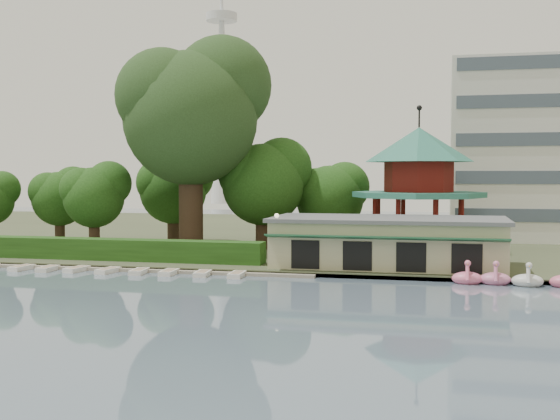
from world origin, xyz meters
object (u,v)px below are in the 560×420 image
(pavilion, at_px, (419,177))
(big_tree, at_px, (193,107))
(dock, at_px, (110,269))
(boathouse, at_px, (388,241))

(pavilion, distance_m, big_tree, 22.16)
(dock, height_order, boathouse, boathouse)
(big_tree, bearing_deg, dock, -106.08)
(dock, xyz_separation_m, big_tree, (3.17, 11.00, 13.92))
(pavilion, relative_size, big_tree, 0.66)
(dock, distance_m, boathouse, 22.62)
(big_tree, bearing_deg, boathouse, -18.31)
(pavilion, bearing_deg, dock, -148.34)
(boathouse, distance_m, pavilion, 11.43)
(pavilion, xyz_separation_m, big_tree, (-20.83, -3.80, 6.56))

